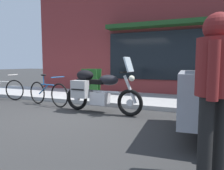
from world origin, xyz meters
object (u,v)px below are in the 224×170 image
object	(u,v)px
touring_motorcycle	(97,89)
second_bicycle_by_cafe	(2,89)
sandwich_board_sign	(92,83)
parked_bicycle	(48,93)
pedestrian_walking	(216,79)

from	to	relation	value
touring_motorcycle	second_bicycle_by_cafe	bearing A→B (deg)	173.36
sandwich_board_sign	second_bicycle_by_cafe	distance (m)	3.15
parked_bicycle	second_bicycle_by_cafe	xyz separation A→B (m)	(-2.16, 0.21, 0.00)
touring_motorcycle	pedestrian_walking	world-z (taller)	pedestrian_walking
touring_motorcycle	sandwich_board_sign	bearing A→B (deg)	122.53
parked_bicycle	pedestrian_walking	world-z (taller)	pedestrian_walking
parked_bicycle	second_bicycle_by_cafe	distance (m)	2.16
pedestrian_walking	sandwich_board_sign	size ratio (longest dim) A/B	1.81
pedestrian_walking	sandwich_board_sign	world-z (taller)	pedestrian_walking
pedestrian_walking	second_bicycle_by_cafe	world-z (taller)	pedestrian_walking
second_bicycle_by_cafe	pedestrian_walking	bearing A→B (deg)	-24.17
parked_bicycle	touring_motorcycle	bearing A→B (deg)	-8.11
touring_motorcycle	parked_bicycle	xyz separation A→B (m)	(-1.76, 0.25, -0.23)
pedestrian_walking	second_bicycle_by_cafe	size ratio (longest dim) A/B	1.02
pedestrian_walking	second_bicycle_by_cafe	distance (m)	7.13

